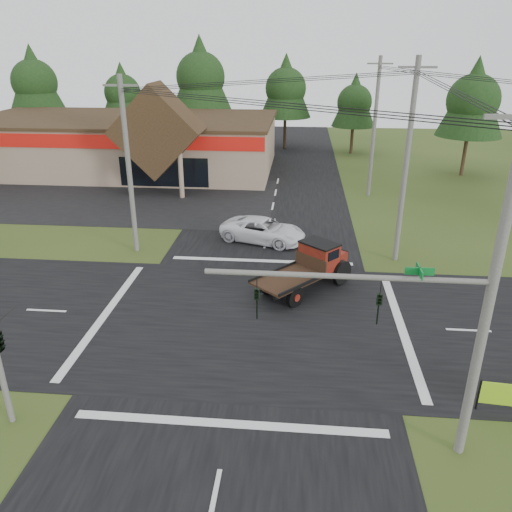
# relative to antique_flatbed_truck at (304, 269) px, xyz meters

# --- Properties ---
(ground) EXTENTS (120.00, 120.00, 0.00)m
(ground) POSITION_rel_antique_flatbed_truck_xyz_m (-2.50, -3.44, -1.21)
(ground) COLOR #314619
(ground) RESTS_ON ground
(road_ns) EXTENTS (12.00, 120.00, 0.02)m
(road_ns) POSITION_rel_antique_flatbed_truck_xyz_m (-2.50, -3.44, -1.20)
(road_ns) COLOR black
(road_ns) RESTS_ON ground
(road_ew) EXTENTS (120.00, 12.00, 0.02)m
(road_ew) POSITION_rel_antique_flatbed_truck_xyz_m (-2.50, -3.44, -1.20)
(road_ew) COLOR black
(road_ew) RESTS_ON ground
(parking_apron) EXTENTS (28.00, 14.00, 0.02)m
(parking_apron) POSITION_rel_antique_flatbed_truck_xyz_m (-16.50, 15.56, -1.20)
(parking_apron) COLOR black
(parking_apron) RESTS_ON ground
(cvs_building) EXTENTS (30.40, 18.20, 9.19)m
(cvs_building) POSITION_rel_antique_flatbed_truck_xyz_m (-18.20, 26.13, 1.57)
(cvs_building) COLOR gray
(cvs_building) RESTS_ON ground
(traffic_signal_mast) EXTENTS (8.12, 0.24, 7.00)m
(traffic_signal_mast) POSITION_rel_antique_flatbed_truck_xyz_m (3.32, -10.94, 3.21)
(traffic_signal_mast) COLOR #595651
(traffic_signal_mast) RESTS_ON ground
(utility_pole_nr) EXTENTS (2.00, 0.30, 11.00)m
(utility_pole_nr) POSITION_rel_antique_flatbed_truck_xyz_m (5.00, -10.94, 4.43)
(utility_pole_nr) COLOR #595651
(utility_pole_nr) RESTS_ON ground
(utility_pole_nw) EXTENTS (2.00, 0.30, 10.50)m
(utility_pole_nw) POSITION_rel_antique_flatbed_truck_xyz_m (-10.50, 4.56, 4.18)
(utility_pole_nw) COLOR #595651
(utility_pole_nw) RESTS_ON ground
(utility_pole_ne) EXTENTS (2.00, 0.30, 11.50)m
(utility_pole_ne) POSITION_rel_antique_flatbed_truck_xyz_m (5.50, 4.56, 4.68)
(utility_pole_ne) COLOR #595651
(utility_pole_ne) RESTS_ON ground
(utility_pole_n) EXTENTS (2.00, 0.30, 11.20)m
(utility_pole_n) POSITION_rel_antique_flatbed_truck_xyz_m (5.50, 18.56, 4.53)
(utility_pole_n) COLOR #595651
(utility_pole_n) RESTS_ON ground
(tree_row_a) EXTENTS (6.72, 6.72, 12.12)m
(tree_row_a) POSITION_rel_antique_flatbed_truck_xyz_m (-32.50, 36.56, 6.84)
(tree_row_a) COLOR #332316
(tree_row_a) RESTS_ON ground
(tree_row_b) EXTENTS (5.60, 5.60, 10.10)m
(tree_row_b) POSITION_rel_antique_flatbed_truck_xyz_m (-22.50, 38.56, 5.49)
(tree_row_b) COLOR #332316
(tree_row_b) RESTS_ON ground
(tree_row_c) EXTENTS (7.28, 7.28, 13.13)m
(tree_row_c) POSITION_rel_antique_flatbed_truck_xyz_m (-12.50, 37.56, 7.51)
(tree_row_c) COLOR #332316
(tree_row_c) RESTS_ON ground
(tree_row_d) EXTENTS (6.16, 6.16, 11.11)m
(tree_row_d) POSITION_rel_antique_flatbed_truck_xyz_m (-2.50, 38.56, 6.17)
(tree_row_d) COLOR #332316
(tree_row_d) RESTS_ON ground
(tree_row_e) EXTENTS (5.04, 5.04, 9.09)m
(tree_row_e) POSITION_rel_antique_flatbed_truck_xyz_m (5.50, 36.56, 4.82)
(tree_row_e) COLOR #332316
(tree_row_e) RESTS_ON ground
(tree_side_ne) EXTENTS (6.16, 6.16, 11.11)m
(tree_side_ne) POSITION_rel_antique_flatbed_truck_xyz_m (15.50, 26.56, 6.17)
(tree_side_ne) COLOR #332316
(tree_side_ne) RESTS_ON ground
(antique_flatbed_truck) EXTENTS (5.50, 5.79, 2.42)m
(antique_flatbed_truck) POSITION_rel_antique_flatbed_truck_xyz_m (0.00, 0.00, 0.00)
(antique_flatbed_truck) COLOR #630E0E
(antique_flatbed_truck) RESTS_ON ground
(white_pickup) EXTENTS (6.08, 4.18, 1.54)m
(white_pickup) POSITION_rel_antique_flatbed_truck_xyz_m (-2.68, 6.87, -0.44)
(white_pickup) COLOR white
(white_pickup) RESTS_ON ground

